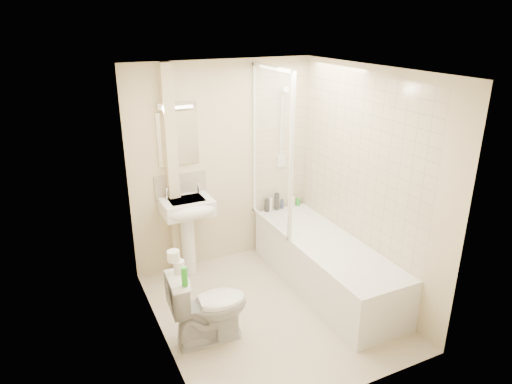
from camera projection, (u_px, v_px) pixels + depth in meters
name	position (u px, v px, depth m)	size (l,w,h in m)	color
floor	(271.00, 309.00, 4.70)	(2.50, 2.50, 0.00)	beige
wall_back	(223.00, 165.00, 5.32)	(2.20, 0.02, 2.40)	beige
wall_left	(156.00, 223.00, 3.83)	(0.02, 2.50, 2.40)	beige
wall_right	(366.00, 185.00, 4.71)	(0.02, 2.50, 2.40)	beige
ceiling	(274.00, 70.00, 3.84)	(2.20, 2.50, 0.02)	white
tile_back	(280.00, 140.00, 5.53)	(0.70, 0.01, 1.75)	beige
tile_right	(359.00, 160.00, 4.75)	(0.01, 2.10, 1.75)	beige
pipe_boxing	(172.00, 174.00, 5.02)	(0.12, 0.12, 2.40)	beige
splashback	(181.00, 186.00, 5.17)	(0.60, 0.01, 0.30)	beige
mirror	(178.00, 139.00, 4.97)	(0.46, 0.01, 0.60)	white
strip_light	(176.00, 105.00, 4.81)	(0.42, 0.07, 0.07)	silver
bathtub	(326.00, 263.00, 5.02)	(0.70, 2.10, 0.55)	white
shower_screen	(271.00, 150.00, 5.01)	(0.04, 0.92, 1.80)	white
shower_fixture	(282.00, 131.00, 5.45)	(0.10, 0.16, 0.99)	white
pedestal_sink	(188.00, 216.00, 5.08)	(0.55, 0.50, 1.07)	white
bottle_black_a	(267.00, 205.00, 5.67)	(0.06, 0.06, 0.17)	black
bottle_white_a	(270.00, 205.00, 5.69)	(0.05, 0.05, 0.16)	white
bottle_black_b	(277.00, 202.00, 5.71)	(0.06, 0.06, 0.21)	black
bottle_blue	(282.00, 204.00, 5.76)	(0.05, 0.05, 0.12)	#121C50
bottle_white_b	(292.00, 202.00, 5.82)	(0.06, 0.06, 0.13)	white
bottle_green	(298.00, 202.00, 5.86)	(0.05, 0.05, 0.09)	green
toilet	(209.00, 306.00, 4.15)	(0.73, 0.44, 0.72)	white
toilet_roll_lower	(179.00, 267.00, 3.99)	(0.10, 0.10, 0.11)	white
toilet_roll_upper	(174.00, 256.00, 3.95)	(0.11, 0.11, 0.10)	white
green_bottle	(184.00, 276.00, 3.78)	(0.05, 0.05, 0.17)	green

